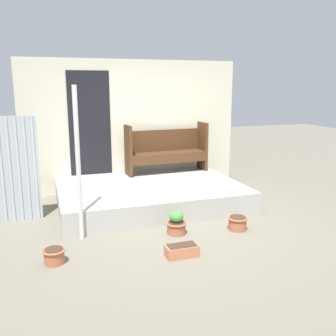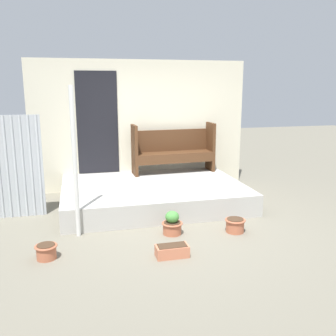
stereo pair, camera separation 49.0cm
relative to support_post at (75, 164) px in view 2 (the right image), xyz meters
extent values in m
plane|color=#706B5B|center=(1.37, 0.07, -1.06)|extent=(24.00, 24.00, 0.00)
cube|color=#B2AFA8|center=(1.33, 1.20, -0.87)|extent=(3.18, 2.26, 0.37)
cube|color=beige|center=(1.33, 2.35, 0.24)|extent=(4.38, 0.06, 2.60)
cube|color=black|center=(0.46, 2.31, 0.32)|extent=(0.80, 0.02, 2.00)
cylinder|color=silver|center=(-1.05, 1.04, -0.23)|extent=(0.04, 0.04, 1.66)
cylinder|color=silver|center=(-0.93, 1.04, -0.23)|extent=(0.04, 0.04, 1.66)
cylinder|color=silver|center=(-0.81, 1.04, -0.23)|extent=(0.04, 0.04, 1.66)
cylinder|color=silver|center=(-0.69, 1.04, -0.23)|extent=(0.04, 0.04, 1.66)
cylinder|color=silver|center=(-0.57, 1.04, -0.23)|extent=(0.04, 0.04, 1.66)
cylinder|color=silver|center=(0.00, 0.00, 0.00)|extent=(0.06, 0.06, 2.11)
cube|color=#4C2D19|center=(1.13, 1.97, -0.20)|extent=(0.08, 0.40, 0.99)
cube|color=#4C2D19|center=(2.73, 2.04, -0.20)|extent=(0.08, 0.40, 0.99)
cube|color=#4C2D19|center=(1.93, 2.01, -0.30)|extent=(1.55, 0.47, 0.04)
cube|color=#4C2D19|center=(1.94, 1.82, -0.39)|extent=(1.54, 0.10, 0.15)
cube|color=#4C2D19|center=(1.92, 2.19, -0.06)|extent=(1.54, 0.11, 0.44)
cylinder|color=#B26042|center=(-0.40, -0.65, -0.97)|extent=(0.24, 0.24, 0.18)
torus|color=#B26042|center=(-0.40, -0.65, -0.89)|extent=(0.28, 0.28, 0.02)
cylinder|color=#422D1E|center=(-0.40, -0.65, -0.87)|extent=(0.22, 0.22, 0.01)
cylinder|color=#B26042|center=(1.32, -0.26, -0.97)|extent=(0.27, 0.27, 0.17)
torus|color=#B26042|center=(1.32, -0.26, -0.90)|extent=(0.31, 0.31, 0.02)
cylinder|color=#422D1E|center=(1.32, -0.26, -0.88)|extent=(0.24, 0.24, 0.01)
ellipsoid|color=#478C3D|center=(1.32, -0.26, -0.80)|extent=(0.20, 0.20, 0.17)
cylinder|color=#B26042|center=(2.23, -0.40, -0.96)|extent=(0.26, 0.26, 0.19)
torus|color=#B26042|center=(2.23, -0.40, -0.87)|extent=(0.30, 0.30, 0.02)
cylinder|color=#422D1E|center=(2.23, -0.40, -0.86)|extent=(0.24, 0.24, 0.01)
cube|color=#C67251|center=(1.13, -0.96, -0.98)|extent=(0.41, 0.20, 0.15)
cube|color=#422D1E|center=(1.13, -0.96, -0.91)|extent=(0.36, 0.17, 0.01)
camera|label=1|loc=(-0.43, -5.04, 1.06)|focal=40.00mm
camera|label=2|loc=(0.04, -5.18, 1.06)|focal=40.00mm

